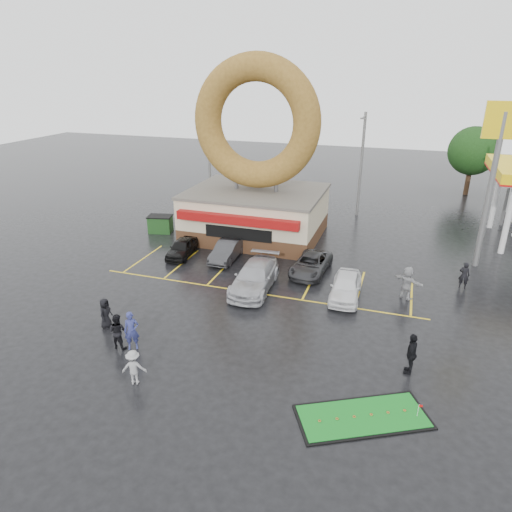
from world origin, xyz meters
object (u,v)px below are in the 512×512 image
(car_dgrey, at_px, (227,250))
(dumpster, at_px, (160,224))
(car_white, at_px, (346,286))
(streetlight_left, at_px, (209,155))
(donut_shop, at_px, (256,180))
(person_cameraman, at_px, (411,354))
(car_grey, at_px, (311,264))
(car_black, at_px, (182,248))
(shell_sign, at_px, (497,156))
(car_silver, at_px, (255,277))
(streetlight_mid, at_px, (361,163))
(person_blue, at_px, (132,331))
(putting_green, at_px, (363,417))

(car_dgrey, relative_size, dumpster, 2.22)
(car_dgrey, height_order, car_white, car_white)
(streetlight_left, height_order, car_white, streetlight_left)
(streetlight_left, relative_size, dumpster, 5.00)
(donut_shop, distance_m, person_cameraman, 19.27)
(car_grey, bearing_deg, car_black, -175.52)
(shell_sign, relative_size, car_dgrey, 2.65)
(car_dgrey, bearing_deg, dumpster, 153.14)
(car_silver, height_order, person_cameraman, person_cameraman)
(donut_shop, height_order, streetlight_mid, donut_shop)
(car_white, bearing_deg, person_blue, -138.48)
(car_dgrey, bearing_deg, streetlight_mid, 60.50)
(car_black, distance_m, car_white, 12.21)
(streetlight_left, bearing_deg, streetlight_mid, 4.09)
(person_cameraman, height_order, putting_green, person_cameraman)
(person_cameraman, bearing_deg, car_silver, -115.88)
(car_white, height_order, putting_green, car_white)
(car_grey, distance_m, person_cameraman, 10.99)
(streetlight_mid, bearing_deg, dumpster, -146.55)
(car_black, relative_size, car_grey, 0.82)
(donut_shop, distance_m, streetlight_mid, 10.59)
(person_blue, height_order, putting_green, person_blue)
(person_cameraman, relative_size, putting_green, 0.36)
(car_silver, bearing_deg, car_white, 3.52)
(donut_shop, relative_size, car_dgrey, 3.38)
(car_grey, distance_m, person_blue, 12.80)
(car_grey, relative_size, car_white, 1.06)
(car_dgrey, bearing_deg, donut_shop, 85.86)
(car_white, bearing_deg, car_dgrey, 157.85)
(streetlight_left, distance_m, dumpster, 9.60)
(car_silver, bearing_deg, putting_green, -53.63)
(car_black, height_order, car_silver, car_silver)
(dumpster, height_order, putting_green, dumpster)
(person_blue, bearing_deg, shell_sign, 12.87)
(streetlight_mid, xyz_separation_m, person_cameraman, (5.00, -22.61, -3.81))
(person_blue, bearing_deg, streetlight_left, 74.15)
(shell_sign, height_order, car_grey, shell_sign)
(person_cameraman, bearing_deg, person_blue, -73.99)
(streetlight_mid, bearing_deg, car_dgrey, -118.98)
(person_cameraman, xyz_separation_m, dumpster, (-19.60, 12.96, -0.32))
(car_silver, bearing_deg, car_black, 150.46)
(car_silver, xyz_separation_m, person_blue, (-3.48, -7.85, 0.19))
(car_dgrey, distance_m, person_cameraman, 15.50)
(car_black, height_order, car_grey, car_black)
(person_blue, relative_size, dumpster, 1.07)
(streetlight_mid, bearing_deg, donut_shop, -131.38)
(donut_shop, bearing_deg, car_grey, -45.15)
(donut_shop, height_order, car_silver, donut_shop)
(streetlight_left, relative_size, car_white, 2.17)
(car_black, distance_m, dumpster, 5.68)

